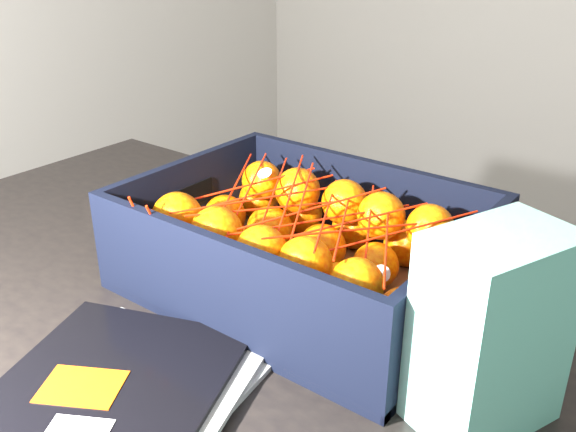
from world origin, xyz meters
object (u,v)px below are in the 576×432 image
Objects in this scene: table at (204,386)px; produce_crate at (303,259)px; magazine_stack at (103,408)px; retail_carton at (491,332)px.

table is 0.20m from produce_crate.
table is at bearing 104.62° from magazine_stack.
magazine_stack is at bearing -75.38° from table.
table is 0.21m from magazine_stack.
produce_crate is (0.06, 0.13, 0.14)m from table.
retail_carton is (0.26, -0.09, 0.05)m from produce_crate.
produce_crate is at bearing -176.59° from retail_carton.
magazine_stack is 0.83× the size of produce_crate.
retail_carton is at bearing 7.55° from table.
magazine_stack is 0.30m from produce_crate.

